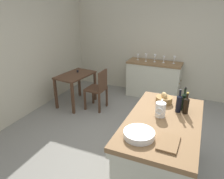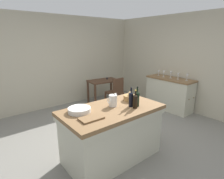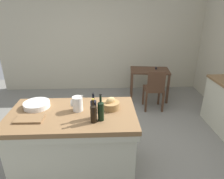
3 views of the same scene
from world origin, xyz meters
name	(u,v)px [view 1 (image 1 of 3)]	position (x,y,z in m)	size (l,w,h in m)	color
ground_plane	(138,150)	(0.00, 0.00, 0.00)	(6.76, 6.76, 0.00)	slate
wall_back	(6,57)	(0.00, 2.60, 1.30)	(5.32, 0.12, 2.60)	#B2AA93
wall_right	(171,44)	(2.60, 0.00, 1.30)	(0.12, 5.20, 2.60)	#B2AA93
island_table	(161,146)	(-0.40, -0.42, 0.48)	(1.60, 0.89, 0.89)	brown
side_cabinet	(153,79)	(2.26, 0.31, 0.45)	(0.52, 1.32, 0.90)	brown
writing_desk	(76,79)	(1.10, 1.84, 0.62)	(0.96, 0.67, 0.79)	#472D1E
wooden_chair	(98,88)	(1.08, 1.26, 0.50)	(0.41, 0.41, 0.91)	#472D1E
pitcher	(160,109)	(-0.33, -0.36, 0.99)	(0.17, 0.13, 0.23)	silver
wash_bowl	(139,134)	(-0.88, -0.24, 0.92)	(0.34, 0.34, 0.07)	silver
bread_basket	(164,99)	(0.08, -0.33, 0.95)	(0.23, 0.23, 0.16)	olive
cutting_board	(169,143)	(-0.88, -0.56, 0.90)	(0.32, 0.20, 0.02)	brown
wine_bottle_dark	(184,101)	(-0.04, -0.61, 1.02)	(0.07, 0.07, 0.33)	black
wine_bottle_amber	(179,103)	(-0.12, -0.55, 1.02)	(0.07, 0.07, 0.32)	black
wine_bottle_green	(186,105)	(-0.12, -0.65, 1.01)	(0.07, 0.07, 0.30)	black
wine_glass_far_left	(174,58)	(2.31, -0.14, 1.02)	(0.07, 0.07, 0.18)	white
wine_glass_left	(164,58)	(2.28, 0.10, 1.01)	(0.07, 0.07, 0.17)	white
wine_glass_middle	(155,57)	(2.27, 0.31, 1.03)	(0.07, 0.07, 0.19)	white
wine_glass_right	(146,56)	(2.24, 0.52, 1.03)	(0.07, 0.07, 0.19)	white
wine_glass_far_right	(138,56)	(2.30, 0.75, 1.00)	(0.07, 0.07, 0.15)	white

